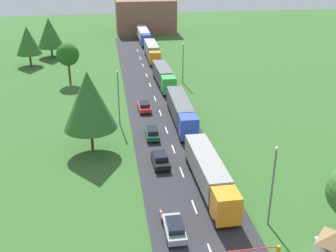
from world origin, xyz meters
TOP-DOWN VIEW (x-y plane):
  - road at (0.00, 24.50)m, footprint 10.00×140.00m
  - lane_marking_centre at (0.00, 19.28)m, footprint 0.16×118.86m
  - truck_lead at (2.25, 12.33)m, footprint 2.68×14.41m
  - truck_second at (2.56, 30.94)m, footprint 2.77×14.65m
  - truck_third at (2.52, 48.97)m, footprint 2.77×12.83m
  - truck_fourth at (2.59, 68.59)m, footprint 2.52×12.51m
  - truck_fifth at (2.49, 87.45)m, footprint 2.55×14.44m
  - car_lead at (-2.75, 5.34)m, footprint 1.77×4.11m
  - car_second at (-2.25, 18.50)m, footprint 1.97×4.06m
  - car_third at (-2.32, 26.48)m, footprint 1.82×4.33m
  - car_fourth at (-2.37, 36.76)m, footprint 1.95×4.13m
  - motorcycle_courier at (-3.62, 7.76)m, footprint 0.28×1.94m
  - guard_booth at (9.15, -1.21)m, footprint 2.76×2.86m
  - barrier_gate at (4.80, 1.29)m, footprint 4.64×0.28m
  - person_lead at (10.78, 1.55)m, footprint 0.38×0.22m
  - lamppost_lead at (6.40, 5.63)m, footprint 0.36×0.36m
  - lamppost_second at (-6.54, 31.84)m, footprint 0.36×0.36m
  - lamppost_third at (6.43, 50.37)m, footprint 0.36×0.36m
  - tree_oak at (-10.39, 23.50)m, footprint 6.67×6.67m
  - tree_birch at (-24.48, 67.70)m, footprint 5.46×5.46m
  - tree_pine at (-15.09, 53.66)m, footprint 4.27×4.27m
  - tree_elm at (-20.65, 74.92)m, footprint 6.18×6.18m
  - distant_building at (4.56, 102.00)m, footprint 17.61×10.20m

SIDE VIEW (x-z plane):
  - road at x=0.00m, z-range 0.00..0.06m
  - lane_marking_centre at x=0.00m, z-range 0.06..0.07m
  - motorcycle_courier at x=-3.62m, z-range 0.09..1.00m
  - barrier_gate at x=4.80m, z-range 0.17..1.22m
  - car_fourth at x=-2.37m, z-range 0.10..1.55m
  - car_lead at x=-2.75m, z-range 0.09..1.56m
  - car_third at x=-2.32m, z-range 0.09..1.57m
  - car_second at x=-2.25m, z-range 0.09..1.62m
  - person_lead at x=10.78m, z-range 0.04..1.70m
  - truck_third at x=2.52m, z-range 0.34..3.74m
  - truck_fifth at x=2.49m, z-range 0.36..3.80m
  - guard_booth at x=9.15m, z-range 0.05..4.11m
  - truck_lead at x=2.25m, z-range 0.36..3.80m
  - truck_second at x=2.56m, z-range 0.34..3.84m
  - truck_fourth at x=2.59m, z-range 0.32..3.99m
  - lamppost_third at x=6.43m, z-range 0.47..8.18m
  - lamppost_second at x=-6.54m, z-range 0.48..8.75m
  - lamppost_lead at x=6.40m, z-range 0.48..8.75m
  - distant_building at x=4.56m, z-range 0.00..9.67m
  - tree_pine at x=-15.09m, z-range 1.69..9.41m
  - tree_birch at x=-24.48m, z-range 1.28..9.89m
  - tree_elm at x=-20.65m, z-range 1.17..10.32m
  - tree_oak at x=-10.39m, z-range 1.69..12.42m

